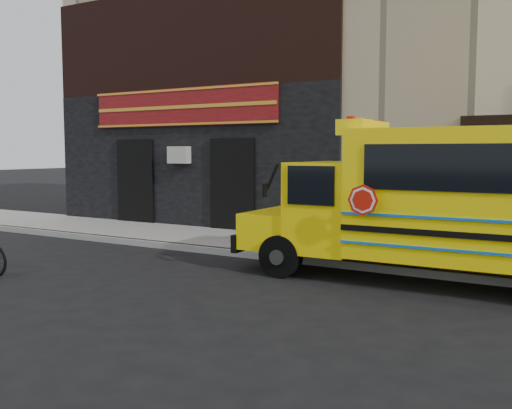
% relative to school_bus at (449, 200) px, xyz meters
% --- Properties ---
extents(ground, '(120.00, 120.00, 0.00)m').
position_rel_school_bus_xyz_m(ground, '(-3.36, -2.20, -1.51)').
color(ground, black).
rests_on(ground, ground).
extents(curb, '(40.00, 0.20, 0.15)m').
position_rel_school_bus_xyz_m(curb, '(-3.36, 0.40, -1.43)').
color(curb, gray).
rests_on(curb, ground).
extents(sidewalk, '(40.00, 3.00, 0.15)m').
position_rel_school_bus_xyz_m(sidewalk, '(-3.36, 1.90, -1.43)').
color(sidewalk, gray).
rests_on(sidewalk, ground).
extents(building, '(20.00, 10.70, 12.00)m').
position_rel_school_bus_xyz_m(building, '(-3.40, 8.25, 4.62)').
color(building, '#C5B594').
rests_on(building, sidewalk).
extents(school_bus, '(6.93, 2.49, 2.92)m').
position_rel_school_bus_xyz_m(school_bus, '(0.00, 0.00, 0.00)').
color(school_bus, black).
rests_on(school_bus, ground).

